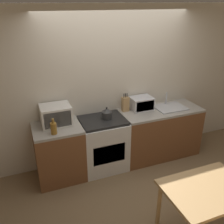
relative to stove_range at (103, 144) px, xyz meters
The scene contains 12 objects.
ground_plane 0.93m from the stove_range, 64.27° to the right, with size 16.00×16.00×0.00m, color brown.
wall_back 0.98m from the stove_range, 44.13° to the left, with size 10.00×0.06×2.60m.
counter_left_run 0.73m from the stove_range, behind, with size 0.72×0.62×0.90m.
counter_right_run 1.08m from the stove_range, ahead, with size 1.43×0.62×0.90m.
stove_range is the anchor object (origin of this frame).
kettle 0.54m from the stove_range, ahead, with size 0.17×0.17×0.20m.
microwave 0.93m from the stove_range, behind, with size 0.45×0.36×0.30m.
bottle 0.98m from the stove_range, 166.65° to the right, with size 0.09×0.09×0.23m.
knife_block 0.77m from the stove_range, 20.32° to the left, with size 0.11×0.09×0.32m.
toaster_oven 0.96m from the stove_range, 10.69° to the left, with size 0.37×0.29×0.22m.
sink_basin 1.34m from the stove_range, ahead, with size 0.52×0.40×0.24m.
dining_table 1.86m from the stove_range, 70.39° to the right, with size 0.96×0.69×0.73m.
Camera 1 is at (-1.51, -2.64, 2.64)m, focal length 40.00 mm.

